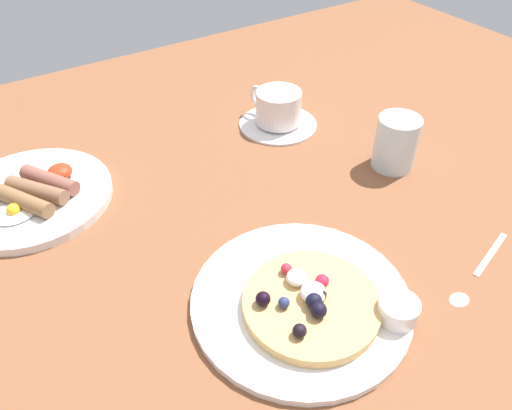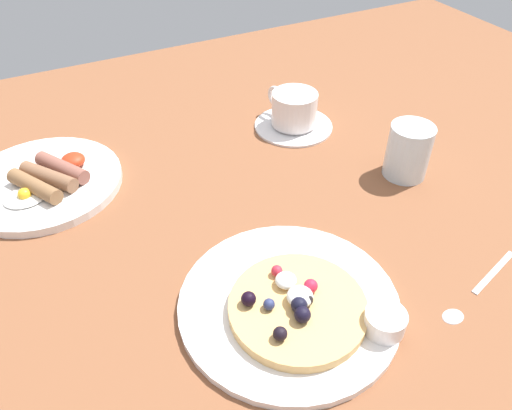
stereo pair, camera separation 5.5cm
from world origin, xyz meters
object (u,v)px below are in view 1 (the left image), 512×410
Objects in this scene: pancake_plate at (301,301)px; water_glass at (396,143)px; breakfast_plate at (30,197)px; coffee_cup at (278,106)px; teaspoon at (473,280)px; syrup_ramekin at (398,310)px; coffee_saucer at (278,123)px.

water_glass is at bearing 26.53° from pancake_plate.
breakfast_plate is 0.45m from coffee_cup.
teaspoon is at bearing -47.60° from breakfast_plate.
syrup_ramekin is 0.29× the size of teaspoon.
breakfast_plate is at bearing 132.40° from teaspoon.
coffee_saucer is at bearing -3.17° from breakfast_plate.
coffee_cup is 0.23m from water_glass.
teaspoon is 1.85× the size of water_glass.
water_glass is (0.31, 0.15, 0.04)m from pancake_plate.
syrup_ramekin reaches higher than breakfast_plate.
breakfast_plate is at bearing 177.02° from coffee_cup.
pancake_plate is 1.64× the size of teaspoon.
coffee_saucer reaches higher than teaspoon.
coffee_cup is at bearing 88.81° from teaspoon.
water_glass is at bearing -67.57° from coffee_cup.
water_glass is at bearing 45.95° from syrup_ramekin.
syrup_ramekin is 0.47m from coffee_saucer.
water_glass reaches higher than pancake_plate.
coffee_saucer is (0.22, 0.36, -0.00)m from pancake_plate.
breakfast_plate reaches higher than pancake_plate.
water_glass reaches higher than teaspoon.
syrup_ramekin is 0.47m from coffee_cup.
breakfast_plate is at bearing 120.56° from pancake_plate.
pancake_plate is 0.35m from water_glass.
breakfast_plate is 0.59m from water_glass.
pancake_plate is 0.43m from coffee_saucer.
pancake_plate reaches higher than teaspoon.
water_glass is (0.23, 0.24, 0.02)m from syrup_ramekin.
breakfast_plate is (-0.31, 0.47, -0.02)m from syrup_ramekin.
water_glass is at bearing 68.35° from teaspoon.
coffee_saucer is (0.45, -0.02, -0.00)m from breakfast_plate.
coffee_cup is 1.27× the size of water_glass.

